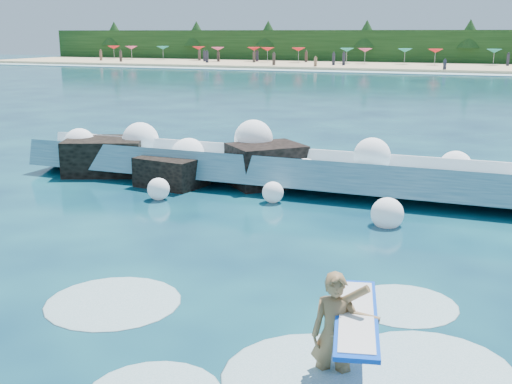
# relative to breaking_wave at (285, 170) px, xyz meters

# --- Properties ---
(ground) EXTENTS (200.00, 200.00, 0.00)m
(ground) POSITION_rel_breaking_wave_xyz_m (-0.29, -7.52, -0.52)
(ground) COLOR #071F3A
(ground) RESTS_ON ground
(beach) EXTENTS (140.00, 20.00, 0.40)m
(beach) POSITION_rel_breaking_wave_xyz_m (-0.29, 70.48, -0.32)
(beach) COLOR tan
(beach) RESTS_ON ground
(wet_band) EXTENTS (140.00, 5.00, 0.08)m
(wet_band) POSITION_rel_breaking_wave_xyz_m (-0.29, 59.48, -0.48)
(wet_band) COLOR silver
(wet_band) RESTS_ON ground
(treeline) EXTENTS (140.00, 4.00, 5.00)m
(treeline) POSITION_rel_breaking_wave_xyz_m (-0.29, 80.48, 1.98)
(treeline) COLOR black
(treeline) RESTS_ON ground
(breaking_wave) EXTENTS (17.35, 2.73, 1.50)m
(breaking_wave) POSITION_rel_breaking_wave_xyz_m (0.00, 0.00, 0.00)
(breaking_wave) COLOR teal
(breaking_wave) RESTS_ON ground
(rock_cluster) EXTENTS (8.64, 3.47, 1.51)m
(rock_cluster) POSITION_rel_breaking_wave_xyz_m (-3.69, -0.46, -0.04)
(rock_cluster) COLOR black
(rock_cluster) RESTS_ON ground
(surfer_with_board) EXTENTS (1.20, 2.98, 1.81)m
(surfer_with_board) POSITION_rel_breaking_wave_xyz_m (4.43, -10.48, 0.15)
(surfer_with_board) COLOR olive
(surfer_with_board) RESTS_ON ground
(wave_spray) EXTENTS (15.65, 4.74, 2.04)m
(wave_spray) POSITION_rel_breaking_wave_xyz_m (-0.70, -0.21, 0.41)
(wave_spray) COLOR white
(wave_spray) RESTS_ON ground
(surf_foam) EXTENTS (9.53, 6.07, 0.14)m
(surf_foam) POSITION_rel_breaking_wave_xyz_m (3.83, -10.16, -0.52)
(surf_foam) COLOR silver
(surf_foam) RESTS_ON ground
(beach_umbrellas) EXTENTS (112.70, 6.35, 0.50)m
(beach_umbrellas) POSITION_rel_breaking_wave_xyz_m (-0.34, 72.66, 1.73)
(beach_umbrellas) COLOR red
(beach_umbrellas) RESTS_ON ground
(beachgoers) EXTENTS (91.76, 13.45, 1.91)m
(beachgoers) POSITION_rel_breaking_wave_xyz_m (-2.32, 66.93, 0.54)
(beachgoers) COLOR #3F332D
(beachgoers) RESTS_ON ground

